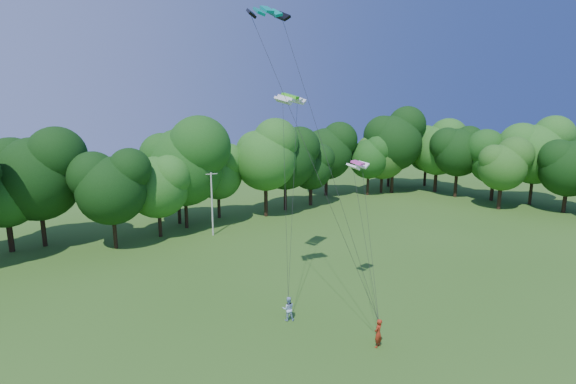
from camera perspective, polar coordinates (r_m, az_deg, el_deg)
ground at (r=27.94m, az=19.00°, el=-21.46°), size 160.00×160.00×0.00m
utility_pole at (r=50.16m, az=-9.63°, el=-1.40°), size 1.40×0.44×7.12m
kite_flyer_left at (r=29.38m, az=11.37°, el=-17.16°), size 0.76×0.59×1.84m
kite_flyer_right at (r=31.86m, az=0.03°, el=-14.60°), size 1.05×1.00×1.72m
kite_teal at (r=29.41m, az=-2.69°, el=22.14°), size 2.73×1.62×0.61m
kite_green at (r=37.06m, az=0.29°, el=12.11°), size 3.39×2.52×0.53m
kite_pink at (r=32.88m, az=8.86°, el=3.69°), size 1.97×1.23×0.29m
tree_back_center at (r=55.04m, az=-13.97°, el=3.96°), size 8.61×8.61×12.52m
tree_back_east at (r=73.13m, az=11.98°, el=5.76°), size 8.36×8.36×12.16m
tree_flank_east at (r=67.36m, az=25.61°, el=3.20°), size 6.89×6.89×10.03m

